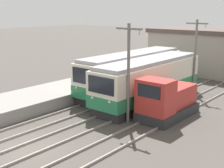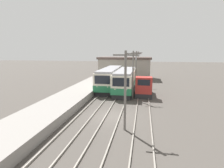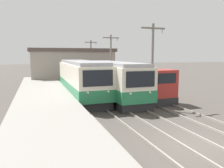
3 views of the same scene
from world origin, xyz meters
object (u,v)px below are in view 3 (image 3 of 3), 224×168
at_px(shunting_locomotive, 153,88).
at_px(catenary_mast_mid, 152,63).
at_px(catenary_mast_far, 111,60).
at_px(catenary_mast_distant, 91,59).
at_px(commuter_train_left, 81,81).
at_px(commuter_train_center, 113,82).

distance_m(shunting_locomotive, catenary_mast_mid, 3.74).
height_order(shunting_locomotive, catenary_mast_far, catenary_mast_far).
height_order(shunting_locomotive, catenary_mast_distant, catenary_mast_distant).
height_order(commuter_train_left, catenary_mast_mid, catenary_mast_mid).
bearing_deg(commuter_train_left, commuter_train_center, -27.95).
relative_size(commuter_train_left, catenary_mast_mid, 1.90).
height_order(catenary_mast_far, catenary_mast_distant, same).
relative_size(commuter_train_left, catenary_mast_distant, 1.90).
bearing_deg(commuter_train_left, shunting_locomotive, -33.85).
bearing_deg(shunting_locomotive, commuter_train_left, 146.15).
xyz_separation_m(catenary_mast_far, catenary_mast_distant, (0.00, 9.81, 0.00)).
height_order(commuter_train_left, commuter_train_center, commuter_train_left).
xyz_separation_m(shunting_locomotive, catenary_mast_mid, (-1.49, -2.45, 2.40)).
bearing_deg(catenary_mast_far, commuter_train_center, -106.92).
bearing_deg(catenary_mast_far, catenary_mast_distant, 90.00).
bearing_deg(catenary_mast_mid, commuter_train_center, 107.26).
distance_m(commuter_train_left, catenary_mast_far, 5.85).
bearing_deg(shunting_locomotive, catenary_mast_mid, -121.34).
bearing_deg(commuter_train_center, catenary_mast_mid, -72.74).
distance_m(catenary_mast_mid, catenary_mast_distant, 19.62).
xyz_separation_m(commuter_train_left, shunting_locomotive, (5.80, -3.89, -0.49)).
relative_size(commuter_train_center, catenary_mast_far, 1.81).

